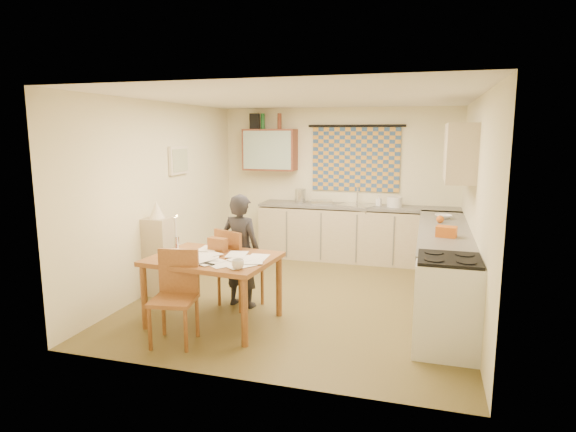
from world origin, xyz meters
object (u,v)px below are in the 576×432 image
(counter_right, at_px, (443,266))
(shelf_stand, at_px, (159,256))
(counter_back, at_px, (359,234))
(chair_far, at_px, (240,282))
(stove, at_px, (447,305))
(dining_table, at_px, (214,289))
(person, at_px, (241,251))

(counter_right, distance_m, shelf_stand, 3.62)
(counter_back, distance_m, chair_far, 2.75)
(shelf_stand, bearing_deg, stove, -11.59)
(counter_right, distance_m, dining_table, 2.84)
(counter_back, bearing_deg, counter_right, -52.38)
(person, bearing_deg, shelf_stand, 4.43)
(counter_back, height_order, stove, stove)
(stove, xyz_separation_m, person, (-2.35, 0.62, 0.22))
(dining_table, relative_size, chair_far, 1.46)
(shelf_stand, bearing_deg, chair_far, -5.27)
(stove, xyz_separation_m, chair_far, (-2.37, 0.62, -0.17))
(dining_table, height_order, chair_far, chair_far)
(counter_back, relative_size, counter_right, 1.12)
(shelf_stand, bearing_deg, dining_table, -31.75)
(counter_back, bearing_deg, shelf_stand, -133.27)
(person, bearing_deg, counter_back, -103.74)
(person, xyz_separation_m, shelf_stand, (-1.19, 0.10, -0.18))
(counter_right, distance_m, person, 2.51)
(counter_back, height_order, dining_table, counter_back)
(dining_table, bearing_deg, person, 85.45)
(stove, height_order, chair_far, chair_far)
(counter_right, distance_m, stove, 1.48)
(person, distance_m, shelf_stand, 1.21)
(person, bearing_deg, stove, 174.62)
(dining_table, relative_size, shelf_stand, 1.39)
(stove, bearing_deg, person, 165.18)
(dining_table, bearing_deg, counter_right, 35.61)
(dining_table, bearing_deg, stove, 4.10)
(dining_table, distance_m, shelf_stand, 1.29)
(counter_back, xyz_separation_m, chair_far, (-1.10, -2.52, -0.15))
(counter_back, relative_size, dining_table, 2.35)
(stove, distance_m, person, 2.44)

